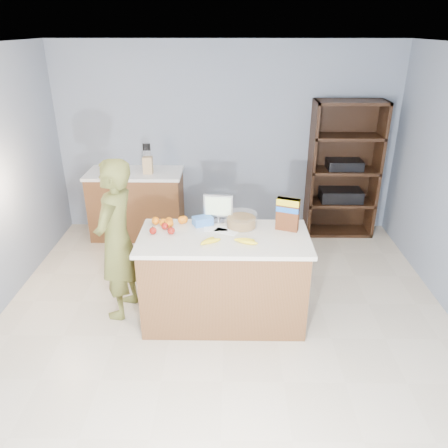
{
  "coord_description": "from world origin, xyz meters",
  "views": [
    {
      "loc": [
        0.05,
        -3.25,
        2.65
      ],
      "look_at": [
        0.0,
        0.35,
        1.0
      ],
      "focal_mm": 35.0,
      "sensor_mm": 36.0,
      "label": 1
    }
  ],
  "objects_px": {
    "cereal_box": "(288,212)",
    "shelving_unit": "(342,172)",
    "person": "(117,240)",
    "tv": "(218,207)",
    "counter_peninsula": "(224,282)"
  },
  "relations": [
    {
      "from": "tv",
      "to": "shelving_unit",
      "type": "bearing_deg",
      "value": 47.14
    },
    {
      "from": "person",
      "to": "cereal_box",
      "type": "relative_size",
      "value": 5.11
    },
    {
      "from": "cereal_box",
      "to": "shelving_unit",
      "type": "bearing_deg",
      "value": 63.11
    },
    {
      "from": "counter_peninsula",
      "to": "tv",
      "type": "relative_size",
      "value": 5.53
    },
    {
      "from": "counter_peninsula",
      "to": "person",
      "type": "bearing_deg",
      "value": 173.75
    },
    {
      "from": "counter_peninsula",
      "to": "person",
      "type": "distance_m",
      "value": 1.09
    },
    {
      "from": "counter_peninsula",
      "to": "person",
      "type": "height_order",
      "value": "person"
    },
    {
      "from": "person",
      "to": "tv",
      "type": "bearing_deg",
      "value": 113.98
    },
    {
      "from": "shelving_unit",
      "to": "cereal_box",
      "type": "xyz_separation_m",
      "value": [
        -0.96,
        -1.9,
        0.22
      ]
    },
    {
      "from": "counter_peninsula",
      "to": "tv",
      "type": "height_order",
      "value": "tv"
    },
    {
      "from": "tv",
      "to": "cereal_box",
      "type": "xyz_separation_m",
      "value": [
        0.64,
        -0.17,
        0.02
      ]
    },
    {
      "from": "counter_peninsula",
      "to": "person",
      "type": "xyz_separation_m",
      "value": [
        -1.01,
        0.11,
        0.38
      ]
    },
    {
      "from": "counter_peninsula",
      "to": "shelving_unit",
      "type": "distance_m",
      "value": 2.61
    },
    {
      "from": "counter_peninsula",
      "to": "cereal_box",
      "type": "relative_size",
      "value": 5.02
    },
    {
      "from": "shelving_unit",
      "to": "cereal_box",
      "type": "distance_m",
      "value": 2.14
    }
  ]
}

